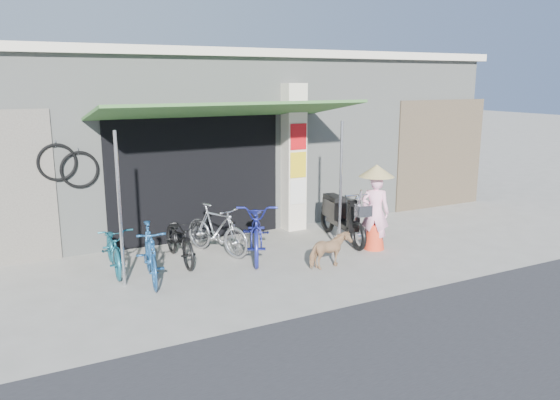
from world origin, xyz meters
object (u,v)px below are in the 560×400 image
bike_black (180,239)px  bike_silver (217,229)px  bike_navy (257,228)px  street_dog (330,251)px  moped (341,216)px  bike_teal (114,247)px  bike_blue (150,253)px  nun (375,207)px

bike_black → bike_silver: bike_silver is taller
bike_navy → street_dog: size_ratio=2.75×
bike_silver → moped: (2.45, -0.32, 0.03)m
moped → bike_navy: bearing=-168.6°
bike_teal → bike_silver: (1.81, 0.07, 0.05)m
bike_black → street_dog: 2.56m
street_dog → bike_blue: bearing=69.0°
bike_blue → nun: bearing=4.9°
bike_black → street_dog: (2.11, -1.46, -0.11)m
bike_silver → street_dog: size_ratio=2.10×
bike_silver → nun: bearing=-45.7°
bike_silver → bike_teal: bearing=158.1°
bike_teal → nun: size_ratio=0.96×
bike_silver → bike_navy: bike_navy is taller
bike_navy → nun: size_ratio=1.24×
bike_black → moped: size_ratio=0.84×
bike_teal → moped: (4.26, -0.24, 0.08)m
bike_black → moped: 3.17m
bike_black → bike_navy: (1.30, -0.33, 0.10)m
bike_teal → nun: bearing=-9.0°
bike_silver → street_dog: (1.39, -1.58, -0.15)m
bike_teal → bike_navy: bike_navy is taller
bike_blue → street_dog: size_ratio=2.10×
bike_teal → bike_blue: bike_blue is taller
bike_blue → bike_navy: size_ratio=0.76×
bike_blue → bike_navy: 2.02m
bike_blue → bike_silver: size_ratio=1.00×
street_dog → moped: size_ratio=0.38×
bike_black → street_dog: bearing=-33.7°
moped → nun: bearing=-65.3°
bike_black → moped: (3.16, -0.19, 0.07)m
bike_blue → bike_silver: 1.62m
bike_blue → nun: 4.11m
bike_navy → nun: bearing=8.4°
bike_blue → bike_silver: (1.40, 0.82, 0.00)m
moped → nun: (0.24, -0.75, 0.32)m
street_dog → nun: (1.29, 0.52, 0.49)m
bike_blue → moped: bearing=15.8°
bike_navy → moped: size_ratio=1.06×
nun → bike_navy: bearing=28.2°
bike_blue → nun: size_ratio=0.95×
bike_blue → moped: size_ratio=0.81×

